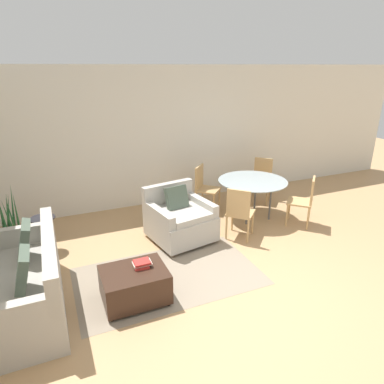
{
  "coord_description": "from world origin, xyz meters",
  "views": [
    {
      "loc": [
        -2.25,
        -2.95,
        2.73
      ],
      "look_at": [
        -0.14,
        1.95,
        0.75
      ],
      "focal_mm": 32.0,
      "sensor_mm": 36.0,
      "label": 1
    }
  ],
  "objects_px": {
    "ottoman": "(135,284)",
    "potted_plant": "(14,239)",
    "dining_table": "(253,184)",
    "tv_remote_primary": "(145,261)",
    "armchair": "(179,219)",
    "side_table": "(44,228)",
    "couch": "(26,286)",
    "dining_chair_near_right": "(305,198)",
    "dining_chair_far_left": "(204,185)",
    "dining_chair_far_right": "(262,177)",
    "dining_chair_near_left": "(239,210)",
    "book_stack": "(142,264)"
  },
  "relations": [
    {
      "from": "couch",
      "to": "potted_plant",
      "type": "relative_size",
      "value": 1.63
    },
    {
      "from": "potted_plant",
      "to": "dining_table",
      "type": "relative_size",
      "value": 0.88
    },
    {
      "from": "armchair",
      "to": "tv_remote_primary",
      "type": "xyz_separation_m",
      "value": [
        -0.9,
        -1.11,
        0.07
      ]
    },
    {
      "from": "ottoman",
      "to": "potted_plant",
      "type": "height_order",
      "value": "potted_plant"
    },
    {
      "from": "dining_chair_near_left",
      "to": "dining_chair_far_right",
      "type": "height_order",
      "value": "same"
    },
    {
      "from": "potted_plant",
      "to": "ottoman",
      "type": "bearing_deg",
      "value": -52.33
    },
    {
      "from": "tv_remote_primary",
      "to": "dining_chair_far_left",
      "type": "relative_size",
      "value": 0.19
    },
    {
      "from": "book_stack",
      "to": "potted_plant",
      "type": "distance_m",
      "value": 2.34
    },
    {
      "from": "tv_remote_primary",
      "to": "side_table",
      "type": "bearing_deg",
      "value": 125.88
    },
    {
      "from": "armchair",
      "to": "tv_remote_primary",
      "type": "bearing_deg",
      "value": -129.08
    },
    {
      "from": "armchair",
      "to": "dining_chair_far_left",
      "type": "relative_size",
      "value": 1.2
    },
    {
      "from": "couch",
      "to": "tv_remote_primary",
      "type": "xyz_separation_m",
      "value": [
        1.38,
        -0.17,
        0.1
      ]
    },
    {
      "from": "tv_remote_primary",
      "to": "dining_chair_far_left",
      "type": "distance_m",
      "value": 2.75
    },
    {
      "from": "ottoman",
      "to": "side_table",
      "type": "relative_size",
      "value": 1.4
    },
    {
      "from": "tv_remote_primary",
      "to": "dining_chair_far_right",
      "type": "xyz_separation_m",
      "value": [
        3.15,
        2.08,
        0.09
      ]
    },
    {
      "from": "book_stack",
      "to": "side_table",
      "type": "bearing_deg",
      "value": 122.6
    },
    {
      "from": "side_table",
      "to": "dining_chair_far_right",
      "type": "distance_m",
      "value": 4.33
    },
    {
      "from": "dining_chair_far_right",
      "to": "dining_chair_far_left",
      "type": "bearing_deg",
      "value": 180.0
    },
    {
      "from": "tv_remote_primary",
      "to": "armchair",
      "type": "bearing_deg",
      "value": 50.92
    },
    {
      "from": "dining_table",
      "to": "dining_chair_near_right",
      "type": "relative_size",
      "value": 1.42
    },
    {
      "from": "book_stack",
      "to": "tv_remote_primary",
      "type": "height_order",
      "value": "book_stack"
    },
    {
      "from": "book_stack",
      "to": "tv_remote_primary",
      "type": "xyz_separation_m",
      "value": [
        0.07,
        0.11,
        -0.03
      ]
    },
    {
      "from": "armchair",
      "to": "side_table",
      "type": "height_order",
      "value": "armchair"
    },
    {
      "from": "couch",
      "to": "potted_plant",
      "type": "distance_m",
      "value": 1.51
    },
    {
      "from": "armchair",
      "to": "book_stack",
      "type": "relative_size",
      "value": 4.69
    },
    {
      "from": "potted_plant",
      "to": "dining_chair_far_left",
      "type": "relative_size",
      "value": 1.24
    },
    {
      "from": "book_stack",
      "to": "dining_chair_near_right",
      "type": "relative_size",
      "value": 0.26
    },
    {
      "from": "dining_chair_far_left",
      "to": "dining_chair_far_right",
      "type": "relative_size",
      "value": 1.0
    },
    {
      "from": "ottoman",
      "to": "dining_chair_near_right",
      "type": "distance_m",
      "value": 3.47
    },
    {
      "from": "side_table",
      "to": "dining_chair_far_left",
      "type": "xyz_separation_m",
      "value": [
        2.95,
        0.5,
        0.13
      ]
    },
    {
      "from": "ottoman",
      "to": "dining_table",
      "type": "height_order",
      "value": "dining_table"
    },
    {
      "from": "potted_plant",
      "to": "side_table",
      "type": "bearing_deg",
      "value": -9.59
    },
    {
      "from": "ottoman",
      "to": "dining_chair_near_right",
      "type": "bearing_deg",
      "value": 14.95
    },
    {
      "from": "ottoman",
      "to": "tv_remote_primary",
      "type": "height_order",
      "value": "tv_remote_primary"
    },
    {
      "from": "dining_chair_near_left",
      "to": "dining_chair_near_right",
      "type": "distance_m",
      "value": 1.35
    },
    {
      "from": "couch",
      "to": "dining_chair_far_left",
      "type": "relative_size",
      "value": 2.03
    },
    {
      "from": "dining_chair_far_right",
      "to": "dining_chair_near_right",
      "type": "bearing_deg",
      "value": -90.0
    },
    {
      "from": "armchair",
      "to": "ottoman",
      "type": "xyz_separation_m",
      "value": [
        -1.08,
        -1.27,
        -0.13
      ]
    },
    {
      "from": "potted_plant",
      "to": "dining_table",
      "type": "height_order",
      "value": "potted_plant"
    },
    {
      "from": "couch",
      "to": "tv_remote_primary",
      "type": "relative_size",
      "value": 10.9
    },
    {
      "from": "book_stack",
      "to": "ottoman",
      "type": "bearing_deg",
      "value": -154.46
    },
    {
      "from": "potted_plant",
      "to": "dining_chair_near_right",
      "type": "xyz_separation_m",
      "value": [
        4.74,
        -0.93,
        0.27
      ]
    },
    {
      "from": "side_table",
      "to": "dining_chair_near_right",
      "type": "distance_m",
      "value": 4.39
    },
    {
      "from": "potted_plant",
      "to": "dining_table",
      "type": "xyz_separation_m",
      "value": [
        4.07,
        -0.26,
        0.42
      ]
    },
    {
      "from": "couch",
      "to": "dining_table",
      "type": "xyz_separation_m",
      "value": [
        3.86,
        1.23,
        0.35
      ]
    },
    {
      "from": "dining_chair_near_right",
      "to": "dining_chair_far_left",
      "type": "distance_m",
      "value": 1.91
    },
    {
      "from": "ottoman",
      "to": "dining_chair_far_right",
      "type": "height_order",
      "value": "dining_chair_far_right"
    },
    {
      "from": "dining_chair_near_left",
      "to": "dining_chair_far_left",
      "type": "height_order",
      "value": "same"
    },
    {
      "from": "tv_remote_primary",
      "to": "dining_chair_near_right",
      "type": "xyz_separation_m",
      "value": [
        3.15,
        0.73,
        0.09
      ]
    },
    {
      "from": "tv_remote_primary",
      "to": "dining_table",
      "type": "height_order",
      "value": "dining_table"
    }
  ]
}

